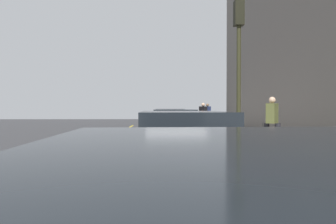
{
  "coord_description": "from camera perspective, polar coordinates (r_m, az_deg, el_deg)",
  "views": [
    {
      "loc": [
        -11.89,
        0.59,
        1.58
      ],
      "look_at": [
        2.03,
        0.31,
        1.37
      ],
      "focal_mm": 30.94,
      "sensor_mm": 36.0,
      "label": 1
    }
  ],
  "objects": [
    {
      "name": "parked_car_white",
      "position": [
        11.6,
        1.34,
        -3.23
      ],
      "size": [
        4.13,
        1.95,
        1.51
      ],
      "color": "black",
      "rests_on": "ground"
    },
    {
      "name": "rolling_suitcase",
      "position": [
        11.73,
        18.18,
        -4.94
      ],
      "size": [
        0.34,
        0.22,
        0.87
      ],
      "color": "black",
      "rests_on": "sidewalk"
    },
    {
      "name": "parked_car_black",
      "position": [
        5.69,
        2.92,
        -7.48
      ],
      "size": [
        4.44,
        2.01,
        1.51
      ],
      "color": "black",
      "rests_on": "ground"
    },
    {
      "name": "sidewalk",
      "position": [
        12.6,
        16.91,
        -6.05
      ],
      "size": [
        28.0,
        4.6,
        0.15
      ],
      "primitive_type": "cube",
      "color": "#A39E93",
      "rests_on": "ground"
    },
    {
      "name": "pedestrian_olive_coat",
      "position": [
        11.31,
        19.82,
        -1.5
      ],
      "size": [
        0.58,
        0.55,
        1.83
      ],
      "color": "black",
      "rests_on": "sidewalk"
    },
    {
      "name": "pedestrian_black_coat",
      "position": [
        18.41,
        6.93,
        -0.72
      ],
      "size": [
        0.55,
        0.51,
        1.74
      ],
      "color": "black",
      "rests_on": "sidewalk"
    },
    {
      "name": "ground_plane",
      "position": [
        12.01,
        1.67,
        -6.71
      ],
      "size": [
        56.0,
        56.0,
        0.0
      ],
      "primitive_type": "plane",
      "color": "#333335"
    },
    {
      "name": "lane_stripe_centre",
      "position": [
        12.28,
        -13.52,
        -6.55
      ],
      "size": [
        28.0,
        0.14,
        0.01
      ],
      "primitive_type": "cube",
      "color": "gold",
      "rests_on": "ground"
    },
    {
      "name": "traffic_light_pole",
      "position": [
        8.51,
        13.74,
        11.37
      ],
      "size": [
        0.35,
        0.26,
        4.43
      ],
      "color": "#2D2D19",
      "rests_on": "sidewalk"
    },
    {
      "name": "pedestrian_navy_coat",
      "position": [
        23.52,
        7.79,
        -0.35
      ],
      "size": [
        0.56,
        0.52,
        1.76
      ],
      "color": "black",
      "rests_on": "sidewalk"
    },
    {
      "name": "parked_car_red",
      "position": [
        16.98,
        0.47,
        -1.92
      ],
      "size": [
        4.74,
        2.0,
        1.51
      ],
      "color": "black",
      "rests_on": "ground"
    }
  ]
}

